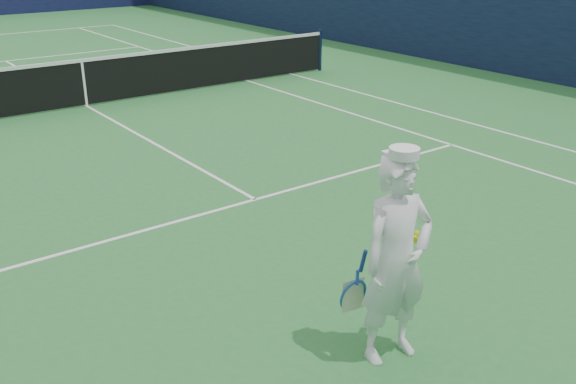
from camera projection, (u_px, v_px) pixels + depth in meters
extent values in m
plane|color=#2A6F33|center=(87.00, 106.00, 13.62)|extent=(80.00, 80.00, 0.00)
cube|color=white|center=(293.00, 74.00, 16.65)|extent=(0.06, 23.83, 0.01)
cube|color=white|center=(249.00, 81.00, 15.90)|extent=(0.06, 23.77, 0.01)
cube|color=white|center=(6.00, 61.00, 18.37)|extent=(8.23, 0.06, 0.01)
cube|color=white|center=(255.00, 200.00, 8.86)|extent=(8.23, 0.06, 0.01)
cube|color=white|center=(87.00, 106.00, 13.62)|extent=(0.06, 12.80, 0.01)
cylinder|color=#141E4C|center=(320.00, 50.00, 16.96)|extent=(0.09, 0.09, 1.07)
cube|color=black|center=(84.00, 83.00, 13.43)|extent=(12.79, 0.02, 0.92)
cube|color=white|center=(81.00, 61.00, 13.25)|extent=(12.79, 0.04, 0.07)
cube|color=white|center=(84.00, 84.00, 13.44)|extent=(0.05, 0.03, 0.94)
imported|color=white|center=(396.00, 261.00, 5.29)|extent=(0.73, 0.53, 1.84)
cylinder|color=white|center=(404.00, 153.00, 4.93)|extent=(0.24, 0.24, 0.08)
cube|color=white|center=(394.00, 152.00, 5.05)|extent=(0.19, 0.12, 0.02)
cylinder|color=navy|center=(363.00, 261.00, 5.22)|extent=(0.05, 0.09, 0.22)
cube|color=#1D4DA2|center=(357.00, 277.00, 5.33)|extent=(0.02, 0.02, 0.14)
torus|color=#1D4DA2|center=(353.00, 295.00, 5.46)|extent=(0.31, 0.14, 0.29)
cube|color=beige|center=(353.00, 295.00, 5.46)|extent=(0.22, 0.03, 0.30)
sphere|color=#CCD818|center=(414.00, 239.00, 5.45)|extent=(0.07, 0.07, 0.07)
sphere|color=#CCD818|center=(417.00, 234.00, 5.48)|extent=(0.07, 0.07, 0.07)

